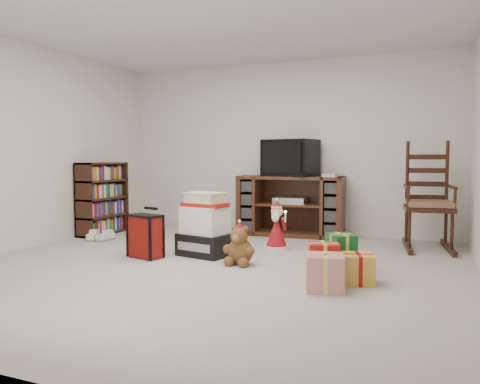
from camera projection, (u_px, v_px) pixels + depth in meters
The scene contains 13 objects.
room at pixel (207, 143), 4.61m from camera, with size 5.01×5.01×2.51m.
tv_stand at pixel (291, 206), 6.62m from camera, with size 1.50×0.61×0.84m.
bookshelf at pixel (103, 200), 6.74m from camera, with size 0.28×0.85×1.03m.
rocking_chair at pixel (429, 210), 5.66m from camera, with size 0.66×0.97×1.36m.
gift_pile at pixel (205, 229), 5.25m from camera, with size 0.62×0.50×0.70m.
red_suitcase at pixel (145, 236), 5.13m from camera, with size 0.40×0.28×0.56m.
stocking at pixel (203, 233), 5.17m from camera, with size 0.25×0.11×0.54m, color #0D7821, non-canonical shape.
teddy_bear at pixel (240, 248), 4.81m from camera, with size 0.27×0.24×0.40m.
santa_figurine at pixel (277, 230), 5.64m from camera, with size 0.29×0.28×0.60m.
mrs_claus_figurine at pixel (221, 232), 5.52m from camera, with size 0.29×0.27×0.59m.
sneaker_pair at pixel (99, 237), 6.21m from camera, with size 0.34×0.29×0.10m.
gift_cluster at pixel (332, 263), 4.24m from camera, with size 0.61×0.94×0.28m.
crt_television at pixel (290, 158), 6.59m from camera, with size 0.78×0.63×0.51m.
Camera 1 is at (2.09, -4.15, 1.10)m, focal length 35.00 mm.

